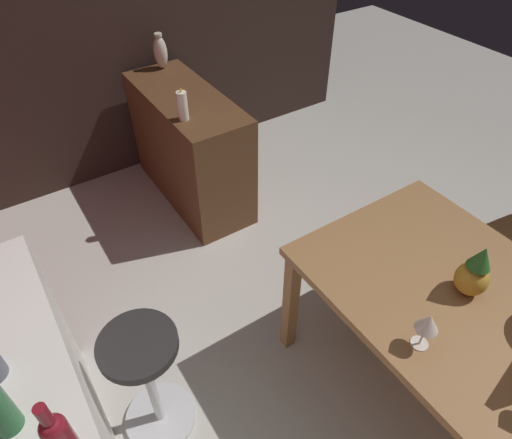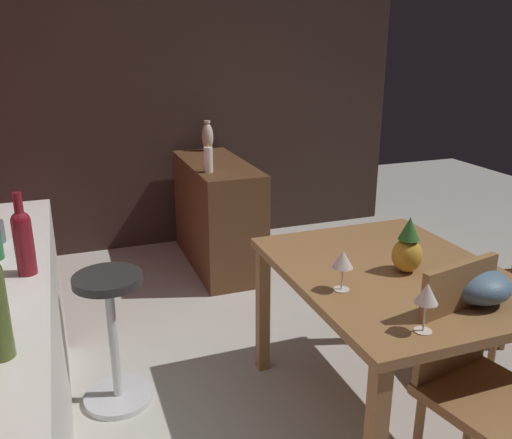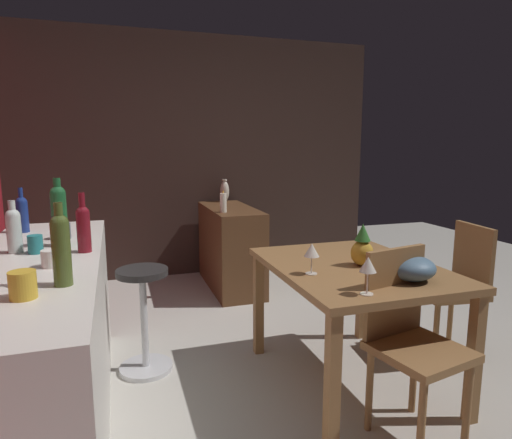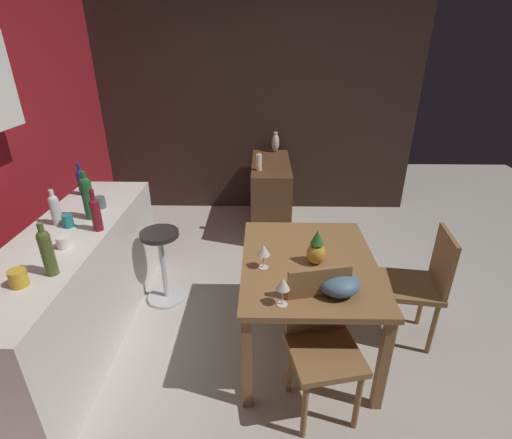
{
  "view_description": "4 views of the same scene",
  "coord_description": "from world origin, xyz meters",
  "px_view_note": "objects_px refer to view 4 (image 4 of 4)",
  "views": [
    {
      "loc": [
        -0.62,
        1.0,
        2.18
      ],
      "look_at": [
        0.61,
        0.19,
        0.83
      ],
      "focal_mm": 31.25,
      "sensor_mm": 36.0,
      "label": 1
    },
    {
      "loc": [
        -1.91,
        1.0,
        1.69
      ],
      "look_at": [
        0.55,
        0.1,
        0.81
      ],
      "focal_mm": 37.62,
      "sensor_mm": 36.0,
      "label": 2
    },
    {
      "loc": [
        -2.3,
        1.0,
        1.43
      ],
      "look_at": [
        0.69,
        0.03,
        0.9
      ],
      "focal_mm": 30.8,
      "sensor_mm": 36.0,
      "label": 3
    },
    {
      "loc": [
        -2.3,
        0.02,
        2.11
      ],
      "look_at": [
        0.38,
        0.07,
        0.82
      ],
      "focal_mm": 26.33,
      "sensor_mm": 36.0,
      "label": 4
    }
  ],
  "objects_px": {
    "fruit_bowl": "(338,282)",
    "wine_bottle_clear": "(55,208)",
    "bar_stool": "(163,264)",
    "wine_bottle_olive": "(47,250)",
    "cup_mustard": "(18,278)",
    "wine_glass_left": "(283,284)",
    "cup_teal": "(68,221)",
    "pineapple_centerpiece": "(316,249)",
    "cup_slate": "(100,202)",
    "dining_table": "(308,272)",
    "wine_glass_right": "(264,251)",
    "wine_bottle_cobalt": "(82,181)",
    "cup_white": "(63,242)",
    "wine_bottle_green": "(87,196)",
    "pillar_candle_tall": "(259,162)",
    "vase_ceramic_ivory": "(275,143)",
    "chair_near_window": "(322,339)",
    "sideboard_cabinet": "(270,195)",
    "chair_by_doorway": "(421,282)",
    "wine_bottle_ruby": "(96,213)"
  },
  "relations": [
    {
      "from": "dining_table",
      "to": "wine_glass_right",
      "type": "height_order",
      "value": "wine_glass_right"
    },
    {
      "from": "cup_mustard",
      "to": "cup_teal",
      "type": "relative_size",
      "value": 1.2
    },
    {
      "from": "cup_mustard",
      "to": "wine_glass_left",
      "type": "bearing_deg",
      "value": -87.46
    },
    {
      "from": "wine_bottle_clear",
      "to": "wine_glass_right",
      "type": "bearing_deg",
      "value": -101.58
    },
    {
      "from": "wine_glass_left",
      "to": "wine_bottle_cobalt",
      "type": "xyz_separation_m",
      "value": [
        1.26,
        1.65,
        0.14
      ]
    },
    {
      "from": "dining_table",
      "to": "sideboard_cabinet",
      "type": "height_order",
      "value": "sideboard_cabinet"
    },
    {
      "from": "dining_table",
      "to": "pillar_candle_tall",
      "type": "bearing_deg",
      "value": 11.86
    },
    {
      "from": "cup_teal",
      "to": "pineapple_centerpiece",
      "type": "bearing_deg",
      "value": -96.41
    },
    {
      "from": "vase_ceramic_ivory",
      "to": "wine_bottle_clear",
      "type": "bearing_deg",
      "value": 144.09
    },
    {
      "from": "fruit_bowl",
      "to": "wine_bottle_clear",
      "type": "xyz_separation_m",
      "value": [
        0.56,
        1.93,
        0.22
      ]
    },
    {
      "from": "dining_table",
      "to": "wine_bottle_clear",
      "type": "distance_m",
      "value": 1.84
    },
    {
      "from": "chair_near_window",
      "to": "wine_glass_left",
      "type": "distance_m",
      "value": 0.44
    },
    {
      "from": "chair_by_doorway",
      "to": "bar_stool",
      "type": "distance_m",
      "value": 2.07
    },
    {
      "from": "bar_stool",
      "to": "wine_bottle_clear",
      "type": "bearing_deg",
      "value": 117.13
    },
    {
      "from": "sideboard_cabinet",
      "to": "cup_slate",
      "type": "height_order",
      "value": "cup_slate"
    },
    {
      "from": "dining_table",
      "to": "wine_bottle_green",
      "type": "height_order",
      "value": "wine_bottle_green"
    },
    {
      "from": "bar_stool",
      "to": "cup_slate",
      "type": "height_order",
      "value": "cup_slate"
    },
    {
      "from": "dining_table",
      "to": "wine_glass_right",
      "type": "distance_m",
      "value": 0.39
    },
    {
      "from": "cup_slate",
      "to": "cup_white",
      "type": "relative_size",
      "value": 1.04
    },
    {
      "from": "wine_bottle_green",
      "to": "cup_white",
      "type": "distance_m",
      "value": 0.46
    },
    {
      "from": "pineapple_centerpiece",
      "to": "cup_teal",
      "type": "relative_size",
      "value": 2.34
    },
    {
      "from": "wine_glass_right",
      "to": "wine_bottle_green",
      "type": "bearing_deg",
      "value": 72.4
    },
    {
      "from": "wine_glass_right",
      "to": "cup_slate",
      "type": "bearing_deg",
      "value": 65.17
    },
    {
      "from": "wine_bottle_olive",
      "to": "cup_teal",
      "type": "height_order",
      "value": "wine_bottle_olive"
    },
    {
      "from": "chair_near_window",
      "to": "vase_ceramic_ivory",
      "type": "xyz_separation_m",
      "value": [
        2.96,
        0.2,
        0.43
      ]
    },
    {
      "from": "sideboard_cabinet",
      "to": "wine_glass_left",
      "type": "xyz_separation_m",
      "value": [
        -2.48,
        -0.02,
        0.47
      ]
    },
    {
      "from": "fruit_bowl",
      "to": "wine_bottle_olive",
      "type": "relative_size",
      "value": 0.8
    },
    {
      "from": "bar_stool",
      "to": "wine_bottle_olive",
      "type": "bearing_deg",
      "value": 160.41
    },
    {
      "from": "chair_near_window",
      "to": "wine_bottle_ruby",
      "type": "height_order",
      "value": "wine_bottle_ruby"
    },
    {
      "from": "sideboard_cabinet",
      "to": "wine_bottle_clear",
      "type": "height_order",
      "value": "wine_bottle_clear"
    },
    {
      "from": "pineapple_centerpiece",
      "to": "wine_bottle_olive",
      "type": "relative_size",
      "value": 0.77
    },
    {
      "from": "cup_mustard",
      "to": "cup_teal",
      "type": "bearing_deg",
      "value": 5.36
    },
    {
      "from": "wine_glass_left",
      "to": "cup_white",
      "type": "distance_m",
      "value": 1.43
    },
    {
      "from": "wine_bottle_ruby",
      "to": "pillar_candle_tall",
      "type": "height_order",
      "value": "wine_bottle_ruby"
    },
    {
      "from": "bar_stool",
      "to": "wine_bottle_olive",
      "type": "distance_m",
      "value": 1.23
    },
    {
      "from": "chair_near_window",
      "to": "wine_bottle_ruby",
      "type": "bearing_deg",
      "value": 67.68
    },
    {
      "from": "wine_bottle_olive",
      "to": "pillar_candle_tall",
      "type": "xyz_separation_m",
      "value": [
        2.14,
        -1.15,
        -0.14
      ]
    },
    {
      "from": "pineapple_centerpiece",
      "to": "cup_slate",
      "type": "relative_size",
      "value": 2.01
    },
    {
      "from": "pineapple_centerpiece",
      "to": "wine_bottle_olive",
      "type": "xyz_separation_m",
      "value": [
        -0.4,
        1.55,
        0.21
      ]
    },
    {
      "from": "wine_bottle_cobalt",
      "to": "cup_mustard",
      "type": "height_order",
      "value": "wine_bottle_cobalt"
    },
    {
      "from": "pillar_candle_tall",
      "to": "vase_ceramic_ivory",
      "type": "bearing_deg",
      "value": -14.86
    },
    {
      "from": "wine_bottle_clear",
      "to": "pillar_candle_tall",
      "type": "height_order",
      "value": "wine_bottle_clear"
    },
    {
      "from": "vase_ceramic_ivory",
      "to": "cup_teal",
      "type": "bearing_deg",
      "value": 146.25
    },
    {
      "from": "wine_bottle_ruby",
      "to": "cup_teal",
      "type": "bearing_deg",
      "value": 78.69
    },
    {
      "from": "wine_bottle_clear",
      "to": "wine_bottle_ruby",
      "type": "distance_m",
      "value": 0.34
    },
    {
      "from": "chair_near_window",
      "to": "pineapple_centerpiece",
      "type": "xyz_separation_m",
      "value": [
        0.47,
        -0.0,
        0.34
      ]
    },
    {
      "from": "chair_near_window",
      "to": "wine_glass_right",
      "type": "xyz_separation_m",
      "value": [
        0.4,
        0.35,
        0.36
      ]
    },
    {
      "from": "fruit_bowl",
      "to": "pineapple_centerpiece",
      "type": "bearing_deg",
      "value": 15.94
    },
    {
      "from": "cup_white",
      "to": "cup_teal",
      "type": "bearing_deg",
      "value": 20.03
    },
    {
      "from": "sideboard_cabinet",
      "to": "wine_bottle_olive",
      "type": "xyz_separation_m",
      "value": [
        -2.42,
        1.29,
        0.64
      ]
    }
  ]
}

